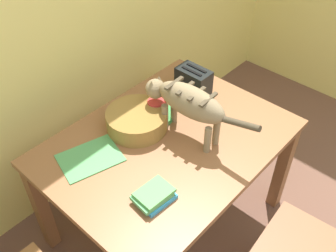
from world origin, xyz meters
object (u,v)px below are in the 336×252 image
object	(u,v)px
magazine	(90,158)
wicker_basket	(137,120)
saucer_bowl	(156,115)
coffee_mug	(156,107)
toaster	(193,82)
cat	(187,102)
dining_table	(168,151)
book_stack	(154,196)

from	to	relation	value
magazine	wicker_basket	world-z (taller)	wicker_basket
saucer_bowl	magazine	xyz separation A→B (m)	(-0.46, 0.02, -0.01)
coffee_mug	toaster	size ratio (longest dim) A/B	0.67
coffee_mug	magazine	size ratio (longest dim) A/B	0.45
toaster	saucer_bowl	bearing A→B (deg)	176.86
cat	wicker_basket	size ratio (longest dim) A/B	2.05
coffee_mug	wicker_basket	size ratio (longest dim) A/B	0.41
dining_table	book_stack	bearing A→B (deg)	-146.87
book_stack	magazine	bearing A→B (deg)	93.94
toaster	dining_table	bearing A→B (deg)	-158.14
dining_table	cat	xyz separation A→B (m)	(0.11, -0.03, 0.30)
coffee_mug	book_stack	distance (m)	0.58
coffee_mug	toaster	distance (m)	0.30
dining_table	book_stack	world-z (taller)	book_stack
book_stack	wicker_basket	size ratio (longest dim) A/B	0.57
dining_table	saucer_bowl	size ratio (longest dim) A/B	6.35
magazine	dining_table	bearing A→B (deg)	-13.34
saucer_bowl	book_stack	size ratio (longest dim) A/B	1.08
book_stack	cat	bearing A→B (deg)	22.48
dining_table	coffee_mug	world-z (taller)	coffee_mug
cat	coffee_mug	bearing A→B (deg)	89.14
book_stack	wicker_basket	world-z (taller)	wicker_basket
wicker_basket	saucer_bowl	bearing A→B (deg)	-6.22
saucer_bowl	coffee_mug	bearing A→B (deg)	0.00
saucer_bowl	magazine	size ratio (longest dim) A/B	0.68
magazine	toaster	bearing A→B (deg)	12.90
coffee_mug	magazine	bearing A→B (deg)	177.10
dining_table	toaster	world-z (taller)	toaster
saucer_bowl	magazine	world-z (taller)	saucer_bowl
cat	magazine	xyz separation A→B (m)	(-0.47, 0.24, -0.21)
wicker_basket	toaster	distance (m)	0.44
magazine	coffee_mug	bearing A→B (deg)	13.01
magazine	toaster	world-z (taller)	toaster
book_stack	wicker_basket	bearing A→B (deg)	54.36
dining_table	saucer_bowl	distance (m)	0.23
cat	toaster	xyz separation A→B (m)	(0.30, 0.20, -0.13)
wicker_basket	cat	bearing A→B (deg)	-57.70
dining_table	coffee_mug	distance (m)	0.26
saucer_bowl	toaster	world-z (taller)	toaster
cat	saucer_bowl	bearing A→B (deg)	90.00
dining_table	cat	bearing A→B (deg)	-18.25
saucer_bowl	wicker_basket	bearing A→B (deg)	173.78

